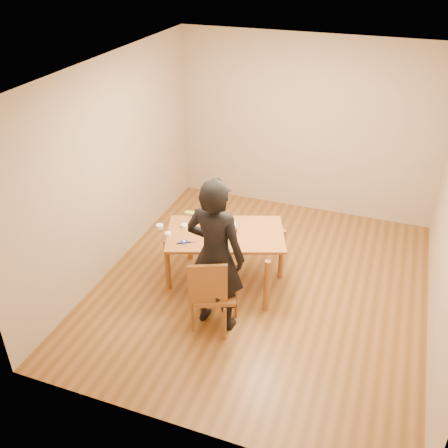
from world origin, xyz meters
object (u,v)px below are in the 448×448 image
(person, at_px, (215,256))
(cake_plate, at_px, (226,231))
(dining_table, at_px, (225,234))
(dining_chair, at_px, (214,293))
(cake, at_px, (226,227))

(person, bearing_deg, cake_plate, -73.62)
(dining_table, relative_size, dining_chair, 3.11)
(dining_table, relative_size, cake_plate, 5.33)
(dining_table, bearing_deg, cake_plate, 72.35)
(dining_table, distance_m, dining_chair, 0.84)
(cake_plate, bearing_deg, dining_table, -88.08)
(dining_table, xyz_separation_m, cake_plate, (-0.00, 0.03, 0.03))
(person, bearing_deg, cake, -73.62)
(dining_chair, xyz_separation_m, person, (0.00, 0.05, 0.47))
(dining_chair, bearing_deg, dining_table, 77.47)
(cake_plate, height_order, cake, cake)
(dining_chair, relative_size, person, 0.25)
(cake_plate, distance_m, cake, 0.05)
(dining_chair, bearing_deg, person, 66.51)
(cake, bearing_deg, dining_chair, -79.42)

